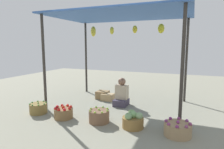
% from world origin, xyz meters
% --- Properties ---
extents(ground_plane, '(14.00, 14.00, 0.00)m').
position_xyz_m(ground_plane, '(0.00, 0.00, 0.00)').
color(ground_plane, gray).
extents(market_stall_structure, '(3.66, 2.46, 2.49)m').
position_xyz_m(market_stall_structure, '(-0.00, 0.01, 2.31)').
color(market_stall_structure, '#38332D').
rests_on(market_stall_structure, ground).
extents(vendor_person, '(0.36, 0.44, 0.78)m').
position_xyz_m(vendor_person, '(0.06, -0.00, 0.30)').
color(vendor_person, '#3F384B').
rests_on(vendor_person, ground).
extents(basket_green_chilies, '(0.42, 0.42, 0.28)m').
position_xyz_m(basket_green_chilies, '(-1.63, -1.42, 0.13)').
color(basket_green_chilies, olive).
rests_on(basket_green_chilies, ground).
extents(basket_red_tomatoes, '(0.43, 0.43, 0.30)m').
position_xyz_m(basket_red_tomatoes, '(-0.85, -1.46, 0.13)').
color(basket_red_tomatoes, brown).
rests_on(basket_red_tomatoes, ground).
extents(basket_limes, '(0.45, 0.45, 0.31)m').
position_xyz_m(basket_limes, '(0.02, -1.37, 0.14)').
color(basket_limes, brown).
rests_on(basket_limes, ground).
extents(basket_cabbages, '(0.44, 0.44, 0.36)m').
position_xyz_m(basket_cabbages, '(0.79, -1.37, 0.15)').
color(basket_cabbages, olive).
rests_on(basket_cabbages, ground).
extents(basket_purple_onions, '(0.50, 0.50, 0.30)m').
position_xyz_m(basket_purple_onions, '(1.67, -1.40, 0.12)').
color(basket_purple_onions, '#9E825C').
rests_on(basket_purple_onions, ground).
extents(wooden_crate_near_vendor, '(0.36, 0.28, 0.21)m').
position_xyz_m(wooden_crate_near_vendor, '(-0.50, 0.31, 0.10)').
color(wooden_crate_near_vendor, tan).
rests_on(wooden_crate_near_vendor, ground).
extents(wooden_crate_stacked_rear, '(0.35, 0.35, 0.24)m').
position_xyz_m(wooden_crate_stacked_rear, '(-0.74, 0.44, 0.12)').
color(wooden_crate_stacked_rear, olive).
rests_on(wooden_crate_stacked_rear, ground).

